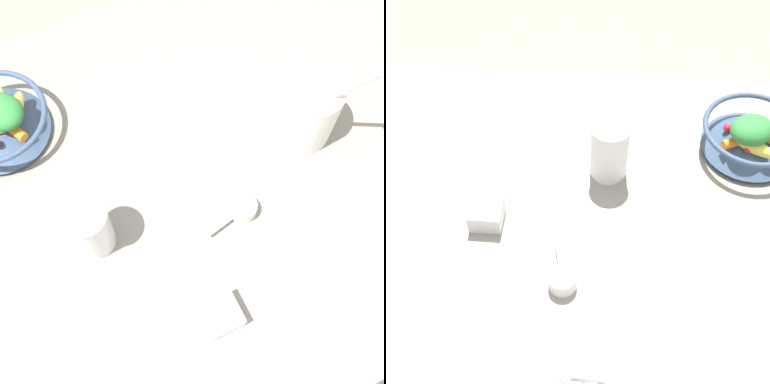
% 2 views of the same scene
% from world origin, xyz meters
% --- Properties ---
extents(ground_plane, '(6.00, 6.00, 0.00)m').
position_xyz_m(ground_plane, '(0.00, 0.00, 0.00)').
color(ground_plane, gray).
extents(countertop, '(1.00, 1.00, 0.05)m').
position_xyz_m(countertop, '(0.00, 0.00, 0.02)').
color(countertop, gray).
rests_on(countertop, ground_plane).
extents(fruit_bowl, '(0.19, 0.19, 0.09)m').
position_xyz_m(fruit_bowl, '(0.30, -0.30, 0.09)').
color(fruit_bowl, '#384C6B').
rests_on(fruit_bowl, countertop).
extents(yogurt_tub, '(0.11, 0.13, 0.23)m').
position_xyz_m(yogurt_tub, '(-0.18, -0.08, 0.12)').
color(yogurt_tub, white).
rests_on(yogurt_tub, countertop).
extents(drinking_cup, '(0.07, 0.07, 0.12)m').
position_xyz_m(drinking_cup, '(0.22, -0.04, 0.11)').
color(drinking_cup, white).
rests_on(drinking_cup, countertop).
extents(spice_jar, '(0.06, 0.06, 0.04)m').
position_xyz_m(spice_jar, '(0.10, 0.16, 0.07)').
color(spice_jar, silver).
rests_on(spice_jar, countertop).
extents(measuring_scoop, '(0.10, 0.05, 0.03)m').
position_xyz_m(measuring_scoop, '(-0.01, 0.02, 0.06)').
color(measuring_scoop, white).
rests_on(measuring_scoop, countertop).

